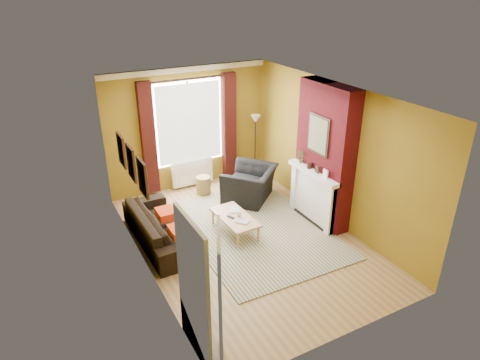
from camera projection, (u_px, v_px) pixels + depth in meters
The scene contains 12 objects.
ground at pixel (246, 240), 8.12m from camera, with size 5.50×5.50×0.00m, color olive.
room_walls at pixel (269, 161), 8.03m from camera, with size 3.82×5.54×2.83m.
striped_rug at pixel (256, 230), 8.43m from camera, with size 2.59×3.55×0.02m.
sofa at pixel (161, 226), 7.95m from camera, with size 2.18×0.85×0.64m, color black.
armchair at pixel (250, 184), 9.46m from camera, with size 1.15×1.00×0.75m, color black.
coffee_table at pixel (235, 218), 8.20m from camera, with size 0.60×1.13×0.37m.
wicker_stool at pixel (203, 185), 9.80m from camera, with size 0.43×0.43×0.41m.
floor_lamp at pixel (255, 129), 10.15m from camera, with size 0.29×0.29×1.60m.
book_a at pixel (241, 224), 7.92m from camera, with size 0.18×0.24×0.02m, color #999999.
book_b at pixel (229, 210), 8.40m from camera, with size 0.20×0.27×0.02m, color #999999.
mug at pixel (239, 215), 8.14m from camera, with size 0.09×0.09×0.09m, color #999999.
tv_remote at pixel (231, 217), 8.14m from camera, with size 0.11×0.17×0.02m.
Camera 1 is at (-3.33, -6.01, 4.49)m, focal length 32.00 mm.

